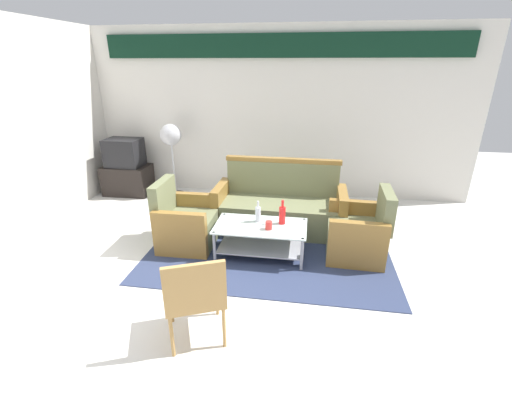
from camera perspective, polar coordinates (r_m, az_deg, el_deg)
ground_plane at (r=3.77m, az=-1.44°, el=-13.79°), size 14.00×14.00×0.00m
wall_back at (r=6.12m, az=3.70°, el=15.21°), size 6.52×0.19×2.80m
rug at (r=4.50m, az=2.17°, el=-7.27°), size 3.00×2.07×0.01m
couch at (r=4.93m, az=3.94°, el=-0.55°), size 1.81×0.76×0.96m
armchair_left at (r=4.58m, az=-11.43°, el=-3.16°), size 0.71×0.77×0.85m
armchair_right at (r=4.42m, az=16.43°, el=-4.65°), size 0.73×0.78×0.85m
coffee_table at (r=4.23m, az=0.75°, el=-5.15°), size 1.10×0.60×0.40m
bottle_red at (r=4.18m, az=4.33°, el=-1.70°), size 0.08×0.08×0.30m
bottle_clear at (r=4.23m, az=0.33°, el=-1.54°), size 0.07×0.07×0.27m
cup at (r=4.06m, az=2.11°, el=-3.42°), size 0.08×0.08×0.10m
tv_stand at (r=6.70m, az=-20.25°, el=3.84°), size 0.80×0.50×0.52m
television at (r=6.58m, az=-20.81°, el=7.97°), size 0.61×0.46×0.48m
pedestal_fan at (r=6.19m, az=-13.76°, el=10.37°), size 0.36×0.36×1.27m
wicker_chair at (r=2.94m, az=-10.01°, el=-14.09°), size 0.63×0.63×0.84m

